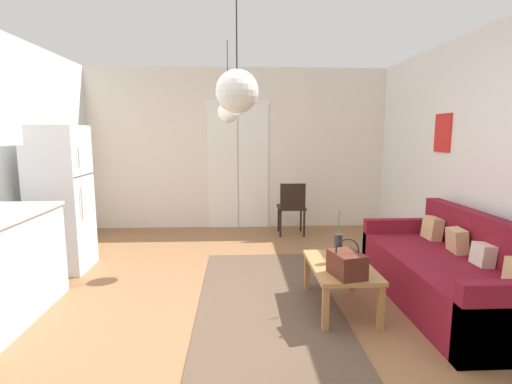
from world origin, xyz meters
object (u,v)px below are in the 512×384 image
at_px(pendant_lamp_near, 237,91).
at_px(pendant_lamp_far, 228,112).
at_px(couch, 453,276).
at_px(bamboo_vase, 338,248).
at_px(handbag, 347,264).
at_px(refrigerator, 61,199).
at_px(coffee_table, 340,270).
at_px(accent_chair, 292,205).

distance_m(pendant_lamp_near, pendant_lamp_far, 2.40).
xyz_separation_m(couch, pendant_lamp_near, (-1.96, -1.08, 1.52)).
height_order(bamboo_vase, pendant_lamp_near, pendant_lamp_near).
relative_size(handbag, refrigerator, 0.21).
bearing_deg(handbag, pendant_lamp_near, -138.61).
bearing_deg(pendant_lamp_near, couch, 28.79).
xyz_separation_m(couch, pendant_lamp_far, (-2.07, 1.32, 1.53)).
xyz_separation_m(coffee_table, pendant_lamp_near, (-0.91, -1.05, 1.44)).
relative_size(pendant_lamp_near, pendant_lamp_far, 1.01).
xyz_separation_m(bamboo_vase, pendant_lamp_near, (-0.90, -1.13, 1.25)).
xyz_separation_m(refrigerator, pendant_lamp_near, (2.01, -2.21, 0.97)).
bearing_deg(couch, coffee_table, -178.69).
height_order(handbag, pendant_lamp_far, pendant_lamp_far).
bearing_deg(accent_chair, refrigerator, 26.92).
bearing_deg(pendant_lamp_far, refrigerator, -174.33).
bearing_deg(pendant_lamp_far, pendant_lamp_near, -87.44).
relative_size(bamboo_vase, accent_chair, 0.58).
distance_m(bamboo_vase, refrigerator, 3.12).
height_order(handbag, refrigerator, refrigerator).
xyz_separation_m(coffee_table, refrigerator, (-2.92, 1.16, 0.47)).
bearing_deg(pendant_lamp_near, refrigerator, 132.22).
bearing_deg(bamboo_vase, pendant_lamp_far, 128.61).
height_order(coffee_table, pendant_lamp_far, pendant_lamp_far).
bearing_deg(couch, pendant_lamp_near, -151.21).
bearing_deg(bamboo_vase, coffee_table, -85.05).
xyz_separation_m(couch, accent_chair, (-1.14, 2.52, 0.19)).
height_order(bamboo_vase, handbag, bamboo_vase).
bearing_deg(accent_chair, bamboo_vase, 92.67).
relative_size(coffee_table, pendant_lamp_far, 0.96).
height_order(bamboo_vase, pendant_lamp_far, pendant_lamp_far).
height_order(bamboo_vase, accent_chair, bamboo_vase).
distance_m(bamboo_vase, pendant_lamp_near, 1.92).
bearing_deg(coffee_table, refrigerator, 158.37).
distance_m(couch, coffee_table, 1.06).
distance_m(refrigerator, accent_chair, 3.17).
height_order(refrigerator, accent_chair, refrigerator).
distance_m(accent_chair, pendant_lamp_near, 3.92).
xyz_separation_m(couch, bamboo_vase, (-1.06, 0.06, 0.26)).
bearing_deg(handbag, refrigerator, 153.64).
bearing_deg(pendant_lamp_far, bamboo_vase, -51.39).
height_order(coffee_table, bamboo_vase, bamboo_vase).
distance_m(couch, handbag, 1.14).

